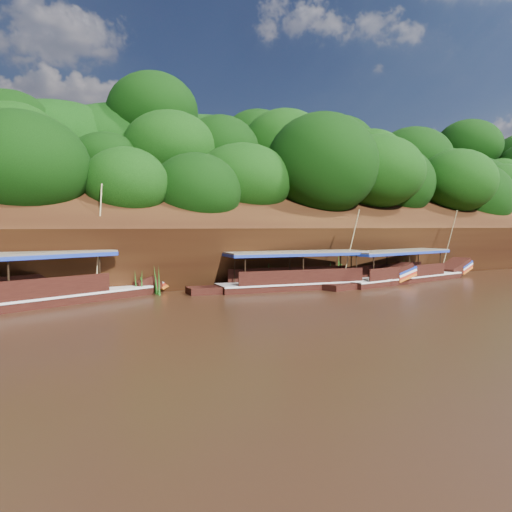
{
  "coord_description": "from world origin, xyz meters",
  "views": [
    {
      "loc": [
        -15.37,
        -18.36,
        3.88
      ],
      "look_at": [
        -1.23,
        7.0,
        2.14
      ],
      "focal_mm": 35.0,
      "sensor_mm": 36.0,
      "label": 1
    }
  ],
  "objects": [
    {
      "name": "boat_2",
      "position": [
        -13.02,
        7.89,
        0.59
      ],
      "size": [
        16.39,
        7.99,
        6.7
      ],
      "rotation": [
        0.0,
        0.0,
        0.37
      ],
      "color": "black",
      "rests_on": "ground"
    },
    {
      "name": "boat_1",
      "position": [
        3.09,
        6.97,
        0.53
      ],
      "size": [
        13.6,
        3.76,
        5.35
      ],
      "rotation": [
        0.0,
        0.0,
        -0.14
      ],
      "color": "black",
      "rests_on": "ground"
    },
    {
      "name": "boat_0",
      "position": [
        11.12,
        6.88,
        0.5
      ],
      "size": [
        13.86,
        4.08,
        5.46
      ],
      "rotation": [
        0.0,
        0.0,
        0.17
      ],
      "color": "black",
      "rests_on": "ground"
    },
    {
      "name": "reeds",
      "position": [
        -3.42,
        9.42,
        0.88
      ],
      "size": [
        49.99,
        2.52,
        2.14
      ],
      "color": "#1E5C17",
      "rests_on": "ground"
    },
    {
      "name": "riverbank",
      "position": [
        -0.01,
        22.73,
        1.89
      ],
      "size": [
        120.0,
        30.06,
        19.4
      ],
      "color": "black",
      "rests_on": "ground"
    },
    {
      "name": "ground",
      "position": [
        0.0,
        0.0,
        0.0
      ],
      "size": [
        160.0,
        160.0,
        0.0
      ],
      "primitive_type": "plane",
      "color": "black",
      "rests_on": "ground"
    }
  ]
}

